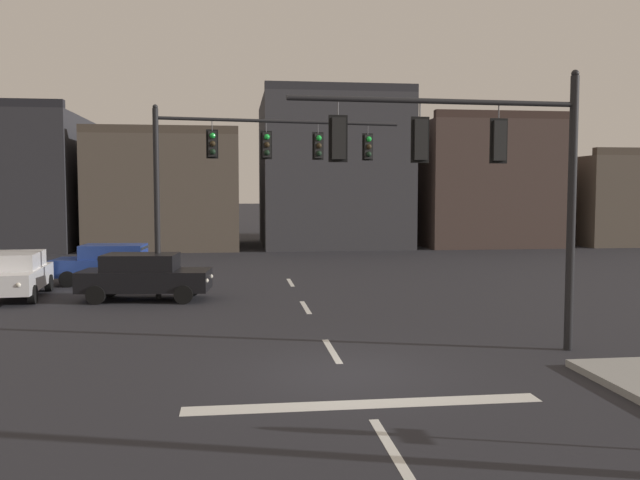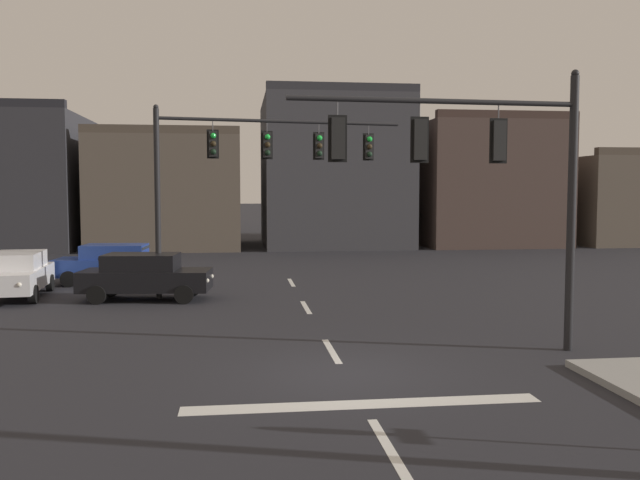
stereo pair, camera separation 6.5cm
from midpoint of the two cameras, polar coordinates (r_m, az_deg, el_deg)
name	(u,v)px [view 2 (the right image)]	position (r m, az deg, el deg)	size (l,w,h in m)	color
ground_plane	(345,374)	(14.06, 2.28, -11.34)	(400.00, 400.00, 0.00)	#232328
stop_bar_paint	(363,404)	(12.18, 3.85, -13.81)	(6.40, 0.50, 0.01)	silver
lane_centreline	(332,351)	(15.98, 1.11, -9.43)	(0.16, 26.40, 0.01)	silver
signal_mast_near_side	(483,164)	(15.73, 13.88, 6.35)	(6.81, 0.54, 6.57)	black
signal_mast_far_side	(247,160)	(24.23, -6.14, 6.79)	(8.93, 1.42, 6.76)	black
car_lot_nearside	(17,274)	(25.96, -24.41, -2.64)	(2.21, 4.57, 1.61)	silver
car_lot_middle	(145,276)	(23.92, -14.65, -2.95)	(4.58, 2.24, 1.61)	black
car_lot_farside	(112,263)	(28.48, -17.24, -1.88)	(4.54, 2.13, 1.61)	navy
building_row	(339,186)	(47.86, 1.64, 4.62)	(53.06, 13.48, 10.54)	#2D2D33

